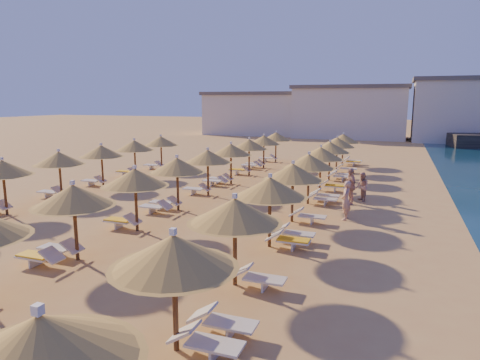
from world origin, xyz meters
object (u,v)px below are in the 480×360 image
at_px(beachgoer_a, 346,200).
at_px(parasol_row_west, 177,166).
at_px(beachgoer_b, 362,187).
at_px(beachgoer_c, 350,186).
at_px(parasol_row_east, 293,173).

bearing_deg(beachgoer_a, parasol_row_west, -79.75).
relative_size(beachgoer_b, beachgoer_c, 0.82).
relative_size(parasol_row_west, beachgoer_c, 20.08).
bearing_deg(beachgoer_b, beachgoer_a, -32.48).
relative_size(parasol_row_east, beachgoer_a, 21.37).
height_order(beachgoer_a, beachgoer_c, beachgoer_c).
bearing_deg(parasol_row_east, beachgoer_a, 27.31).
bearing_deg(beachgoer_b, parasol_row_west, -85.23).
xyz_separation_m(beachgoer_a, beachgoer_c, (-0.13, 3.05, 0.06)).
height_order(parasol_row_west, beachgoer_a, parasol_row_west).
height_order(parasol_row_east, beachgoer_a, parasol_row_east).
height_order(parasol_row_west, beachgoer_b, parasol_row_west).
relative_size(beachgoer_a, beachgoer_c, 0.94).
bearing_deg(beachgoer_a, beachgoer_c, -175.49).
relative_size(parasol_row_west, beachgoer_b, 24.47).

